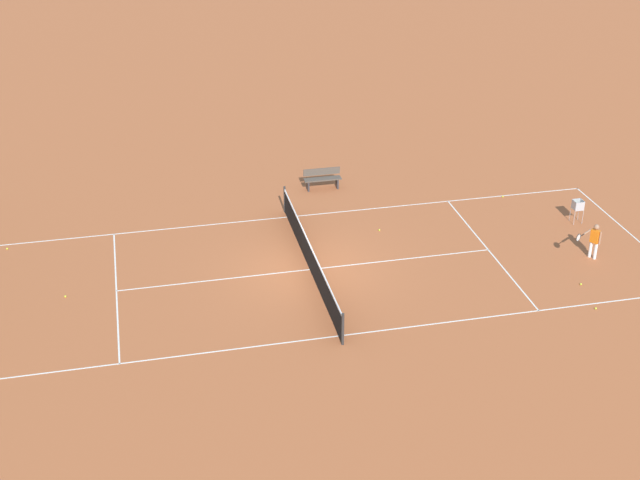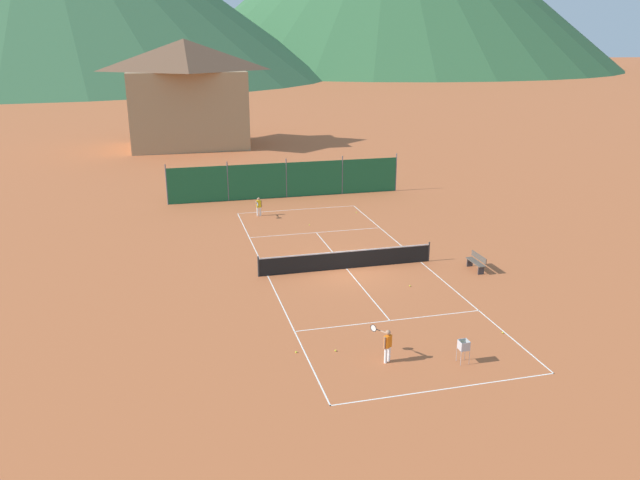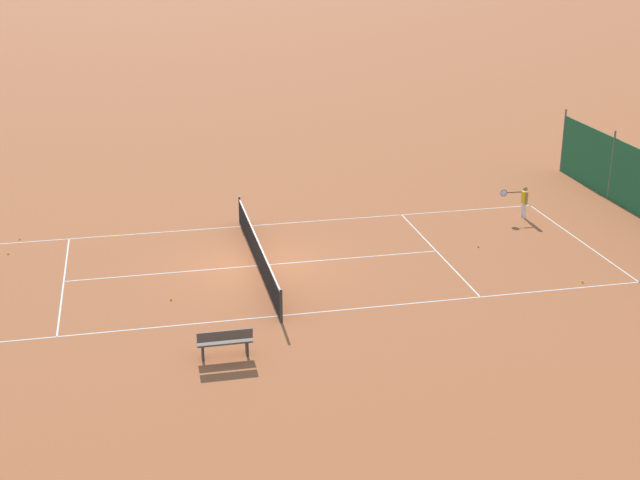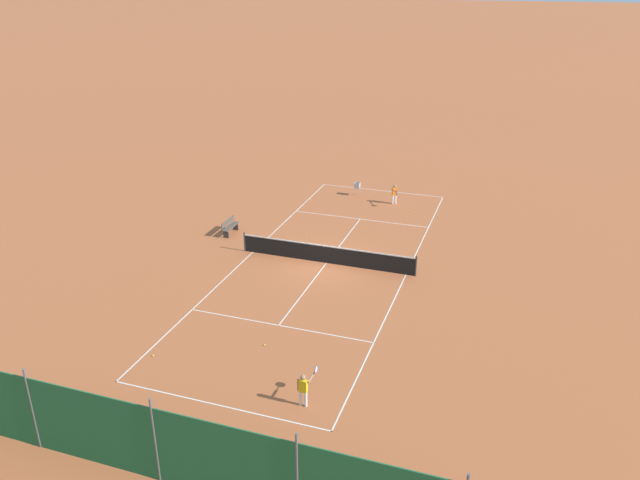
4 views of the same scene
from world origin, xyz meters
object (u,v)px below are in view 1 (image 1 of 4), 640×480
(tennis_ball_near_corner, at_px, (7,249))
(tennis_ball_service_box, at_px, (379,230))
(tennis_net, at_px, (310,257))
(tennis_ball_alley_right, at_px, (65,296))
(ball_hopper, at_px, (578,206))
(tennis_ball_far_corner, at_px, (503,197))
(player_far_baseline, at_px, (594,239))
(courtside_bench, at_px, (322,178))
(tennis_ball_alley_left, at_px, (596,308))
(tennis_ball_by_net_right, at_px, (581,284))

(tennis_ball_near_corner, bearing_deg, tennis_ball_service_box, -96.40)
(tennis_net, distance_m, tennis_ball_near_corner, 10.76)
(tennis_ball_alley_right, relative_size, ball_hopper, 0.07)
(tennis_ball_near_corner, height_order, tennis_ball_far_corner, same)
(player_far_baseline, height_order, ball_hopper, player_far_baseline)
(courtside_bench, bearing_deg, tennis_ball_alley_left, -149.66)
(tennis_ball_alley_left, height_order, tennis_ball_far_corner, same)
(tennis_net, relative_size, ball_hopper, 10.31)
(player_far_baseline, height_order, courtside_bench, player_far_baseline)
(tennis_ball_service_box, bearing_deg, ball_hopper, -97.23)
(tennis_ball_far_corner, distance_m, courtside_bench, 7.18)
(tennis_net, xyz_separation_m, tennis_ball_far_corner, (3.97, -8.63, -0.47))
(tennis_ball_service_box, bearing_deg, tennis_ball_by_net_right, -134.19)
(tennis_ball_far_corner, bearing_deg, courtside_bench, 70.69)
(tennis_ball_near_corner, bearing_deg, player_far_baseline, -104.45)
(tennis_ball_by_net_right, bearing_deg, ball_hopper, -24.89)
(player_far_baseline, xyz_separation_m, tennis_ball_far_corner, (5.32, 0.99, -0.72))
(tennis_ball_alley_left, bearing_deg, ball_hopper, -21.27)
(tennis_ball_service_box, relative_size, tennis_ball_near_corner, 1.00)
(tennis_ball_service_box, distance_m, tennis_ball_far_corner, 5.82)
(player_far_baseline, bearing_deg, tennis_net, 82.01)
(ball_hopper, bearing_deg, player_far_baseline, 163.68)
(tennis_ball_service_box, height_order, ball_hopper, ball_hopper)
(tennis_ball_alley_right, bearing_deg, tennis_ball_by_net_right, -100.04)
(tennis_ball_alley_right, xyz_separation_m, tennis_ball_near_corner, (3.77, 2.08, 0.00))
(tennis_ball_by_net_right, xyz_separation_m, tennis_ball_alley_left, (-1.47, 0.25, 0.00))
(tennis_net, bearing_deg, ball_hopper, -82.76)
(tennis_ball_by_net_right, relative_size, tennis_ball_alley_right, 1.00)
(player_far_baseline, relative_size, tennis_ball_by_net_right, 19.46)
(tennis_ball_alley_left, height_order, ball_hopper, ball_hopper)
(tennis_ball_service_box, xyz_separation_m, ball_hopper, (-0.93, -7.33, 0.63))
(player_far_baseline, height_order, tennis_ball_alley_left, player_far_baseline)
(tennis_ball_service_box, distance_m, ball_hopper, 7.41)
(player_far_baseline, distance_m, tennis_ball_by_net_right, 2.12)
(ball_hopper, bearing_deg, tennis_ball_far_corner, 33.70)
(tennis_ball_by_net_right, distance_m, ball_hopper, 4.75)
(tennis_ball_near_corner, bearing_deg, tennis_ball_by_net_right, -109.84)
(player_far_baseline, xyz_separation_m, tennis_ball_service_box, (3.60, 6.55, -0.72))
(tennis_ball_far_corner, relative_size, courtside_bench, 0.04)
(ball_hopper, height_order, courtside_bench, ball_hopper)
(tennis_ball_alley_left, relative_size, tennis_ball_near_corner, 1.00)
(tennis_net, height_order, tennis_ball_near_corner, tennis_net)
(tennis_ball_alley_right, xyz_separation_m, tennis_ball_alley_left, (-4.37, -16.16, 0.00))
(player_far_baseline, relative_size, courtside_bench, 0.86)
(tennis_ball_alley_left, bearing_deg, tennis_ball_alley_right, 74.86)
(tennis_net, distance_m, player_far_baseline, 9.72)
(tennis_net, bearing_deg, tennis_ball_alley_left, -118.40)
(tennis_net, xyz_separation_m, tennis_ball_alley_left, (-4.42, -8.17, -0.47))
(tennis_net, relative_size, tennis_ball_alley_right, 139.09)
(tennis_ball_alley_left, xyz_separation_m, tennis_ball_near_corner, (8.14, 18.25, 0.00))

